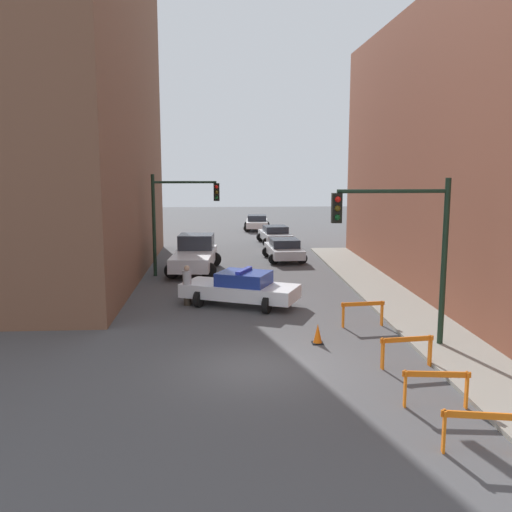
{
  "coord_description": "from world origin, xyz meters",
  "views": [
    {
      "loc": [
        -0.98,
        -15.51,
        5.77
      ],
      "look_at": [
        0.52,
        8.9,
        1.76
      ],
      "focal_mm": 40.0,
      "sensor_mm": 36.0,
      "label": 1
    }
  ],
  "objects_px": {
    "police_car": "(241,288)",
    "parked_car_mid": "(275,234)",
    "parked_car_far": "(257,222)",
    "barrier_back": "(407,347)",
    "white_truck": "(195,255)",
    "barrier_front": "(482,426)",
    "barrier_corner": "(363,310)",
    "barrier_mid": "(436,383)",
    "traffic_cone": "(318,334)",
    "parked_car_near": "(284,249)",
    "pedestrian_crossing": "(187,285)",
    "traffic_light_near": "(408,237)",
    "traffic_light_far": "(175,210)"
  },
  "relations": [
    {
      "from": "police_car",
      "to": "barrier_back",
      "type": "xyz_separation_m",
      "value": [
        4.45,
        -7.46,
        -0.11
      ]
    },
    {
      "from": "parked_car_mid",
      "to": "barrier_mid",
      "type": "relative_size",
      "value": 2.79
    },
    {
      "from": "parked_car_far",
      "to": "barrier_back",
      "type": "xyz_separation_m",
      "value": [
        2.12,
        -33.89,
        -0.06
      ]
    },
    {
      "from": "barrier_mid",
      "to": "traffic_light_far",
      "type": "bearing_deg",
      "value": 113.97
    },
    {
      "from": "traffic_light_near",
      "to": "parked_car_near",
      "type": "height_order",
      "value": "traffic_light_near"
    },
    {
      "from": "parked_car_near",
      "to": "pedestrian_crossing",
      "type": "bearing_deg",
      "value": -119.34
    },
    {
      "from": "barrier_front",
      "to": "traffic_cone",
      "type": "xyz_separation_m",
      "value": [
        -2.05,
        7.24,
        -0.3
      ]
    },
    {
      "from": "traffic_light_far",
      "to": "barrier_back",
      "type": "bearing_deg",
      "value": -61.48
    },
    {
      "from": "parked_car_far",
      "to": "barrier_front",
      "type": "bearing_deg",
      "value": -83.47
    },
    {
      "from": "barrier_mid",
      "to": "barrier_front",
      "type": "bearing_deg",
      "value": -88.03
    },
    {
      "from": "parked_car_near",
      "to": "traffic_light_near",
      "type": "bearing_deg",
      "value": -86.66
    },
    {
      "from": "parked_car_near",
      "to": "white_truck",
      "type": "bearing_deg",
      "value": -151.74
    },
    {
      "from": "pedestrian_crossing",
      "to": "traffic_cone",
      "type": "height_order",
      "value": "pedestrian_crossing"
    },
    {
      "from": "barrier_front",
      "to": "pedestrian_crossing",
      "type": "bearing_deg",
      "value": 117.53
    },
    {
      "from": "police_car",
      "to": "traffic_cone",
      "type": "bearing_deg",
      "value": -132.18
    },
    {
      "from": "parked_car_mid",
      "to": "traffic_cone",
      "type": "xyz_separation_m",
      "value": [
        -0.79,
        -22.98,
        -0.36
      ]
    },
    {
      "from": "traffic_light_far",
      "to": "parked_car_near",
      "type": "xyz_separation_m",
      "value": [
        6.06,
        4.35,
        -2.72
      ]
    },
    {
      "from": "parked_car_far",
      "to": "traffic_cone",
      "type": "bearing_deg",
      "value": -86.51
    },
    {
      "from": "police_car",
      "to": "barrier_back",
      "type": "height_order",
      "value": "police_car"
    },
    {
      "from": "police_car",
      "to": "pedestrian_crossing",
      "type": "relative_size",
      "value": 3.04
    },
    {
      "from": "barrier_front",
      "to": "barrier_back",
      "type": "relative_size",
      "value": 0.99
    },
    {
      "from": "traffic_light_near",
      "to": "white_truck",
      "type": "bearing_deg",
      "value": 118.23
    },
    {
      "from": "police_car",
      "to": "white_truck",
      "type": "distance_m",
      "value": 7.9
    },
    {
      "from": "parked_car_near",
      "to": "barrier_back",
      "type": "xyz_separation_m",
      "value": [
        1.49,
        -18.24,
        -0.06
      ]
    },
    {
      "from": "pedestrian_crossing",
      "to": "barrier_front",
      "type": "relative_size",
      "value": 1.05
    },
    {
      "from": "police_car",
      "to": "parked_car_mid",
      "type": "relative_size",
      "value": 1.13
    },
    {
      "from": "pedestrian_crossing",
      "to": "barrier_mid",
      "type": "xyz_separation_m",
      "value": [
        6.46,
        -10.31,
        -0.24
      ]
    },
    {
      "from": "traffic_light_far",
      "to": "barrier_back",
      "type": "relative_size",
      "value": 3.26
    },
    {
      "from": "barrier_corner",
      "to": "traffic_cone",
      "type": "relative_size",
      "value": 2.43
    },
    {
      "from": "traffic_light_far",
      "to": "barrier_back",
      "type": "distance_m",
      "value": 16.05
    },
    {
      "from": "police_car",
      "to": "barrier_mid",
      "type": "relative_size",
      "value": 3.16
    },
    {
      "from": "white_truck",
      "to": "barrier_front",
      "type": "bearing_deg",
      "value": -67.71
    },
    {
      "from": "police_car",
      "to": "parked_car_mid",
      "type": "bearing_deg",
      "value": 13.93
    },
    {
      "from": "traffic_light_near",
      "to": "pedestrian_crossing",
      "type": "xyz_separation_m",
      "value": [
        -7.12,
        5.88,
        -2.67
      ]
    },
    {
      "from": "pedestrian_crossing",
      "to": "barrier_corner",
      "type": "height_order",
      "value": "pedestrian_crossing"
    },
    {
      "from": "parked_car_mid",
      "to": "traffic_cone",
      "type": "height_order",
      "value": "parked_car_mid"
    },
    {
      "from": "traffic_light_near",
      "to": "barrier_mid",
      "type": "distance_m",
      "value": 5.34
    },
    {
      "from": "traffic_light_far",
      "to": "traffic_light_near",
      "type": "bearing_deg",
      "value": -56.54
    },
    {
      "from": "traffic_light_near",
      "to": "parked_car_mid",
      "type": "xyz_separation_m",
      "value": [
        -1.85,
        23.56,
        -2.86
      ]
    },
    {
      "from": "traffic_light_far",
      "to": "police_car",
      "type": "relative_size",
      "value": 1.03
    },
    {
      "from": "police_car",
      "to": "parked_car_near",
      "type": "bearing_deg",
      "value": 8.4
    },
    {
      "from": "parked_car_far",
      "to": "barrier_back",
      "type": "relative_size",
      "value": 2.76
    },
    {
      "from": "traffic_light_far",
      "to": "parked_car_mid",
      "type": "bearing_deg",
      "value": 61.52
    },
    {
      "from": "traffic_light_far",
      "to": "pedestrian_crossing",
      "type": "xyz_separation_m",
      "value": [
        0.91,
        -6.27,
        -2.54
      ]
    },
    {
      "from": "pedestrian_crossing",
      "to": "traffic_cone",
      "type": "bearing_deg",
      "value": 8.03
    },
    {
      "from": "traffic_cone",
      "to": "barrier_front",
      "type": "bearing_deg",
      "value": -74.17
    },
    {
      "from": "parked_car_near",
      "to": "barrier_corner",
      "type": "xyz_separation_m",
      "value": [
        1.25,
        -14.1,
        -0.06
      ]
    },
    {
      "from": "barrier_mid",
      "to": "pedestrian_crossing",
      "type": "bearing_deg",
      "value": 122.08
    },
    {
      "from": "pedestrian_crossing",
      "to": "barrier_front",
      "type": "height_order",
      "value": "pedestrian_crossing"
    },
    {
      "from": "barrier_back",
      "to": "barrier_corner",
      "type": "bearing_deg",
      "value": 93.25
    }
  ]
}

